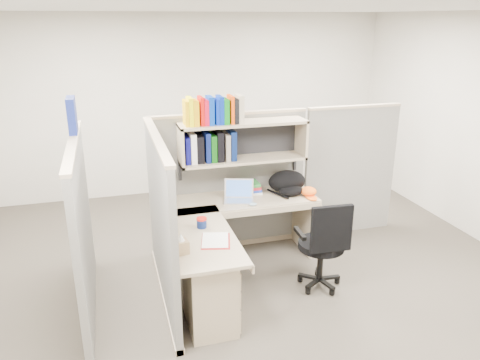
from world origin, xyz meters
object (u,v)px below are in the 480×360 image
object	(u,v)px
backpack	(289,183)
snack_canister	(202,223)
laptop	(239,192)
task_chair	(322,258)
desk	(220,264)

from	to	relation	value
backpack	snack_canister	xyz separation A→B (m)	(-1.13, -0.62, -0.08)
laptop	backpack	world-z (taller)	backpack
backpack	task_chair	size ratio (longest dim) A/B	0.44
laptop	snack_canister	world-z (taller)	laptop
backpack	snack_canister	world-z (taller)	backpack
snack_canister	task_chair	world-z (taller)	task_chair
snack_canister	task_chair	xyz separation A→B (m)	(1.17, -0.23, -0.44)
desk	laptop	distance (m)	0.96
backpack	snack_canister	size ratio (longest dim) A/B	4.35
desk	laptop	size ratio (longest dim) A/B	5.51
desk	backpack	bearing A→B (deg)	40.18
backpack	desk	bearing A→B (deg)	-144.33
task_chair	snack_canister	bearing A→B (deg)	168.90
laptop	snack_canister	bearing A→B (deg)	-115.96
laptop	backpack	xyz separation A→B (m)	(0.61, 0.07, 0.01)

